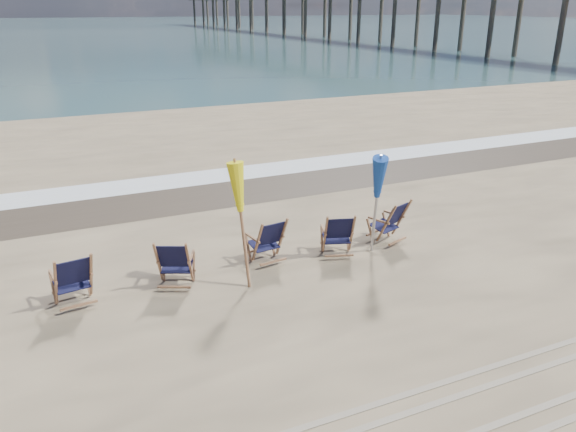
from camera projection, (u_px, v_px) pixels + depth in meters
name	position (u px, v px, depth m)	size (l,w,h in m)	color
ocean	(43.00, 29.00, 118.36)	(400.00, 400.00, 0.00)	#3A5D5F
surf_foam	(202.00, 177.00, 16.28)	(200.00, 1.40, 0.01)	silver
wet_sand_strip	(217.00, 192.00, 15.00)	(200.00, 2.60, 0.00)	#42362A
tire_tracks	(457.00, 417.00, 6.82)	(80.00, 1.30, 0.01)	gray
beach_chair_0	(91.00, 277.00, 9.25)	(0.64, 0.72, 0.99)	black
beach_chair_1	(189.00, 264.00, 9.73)	(0.62, 0.69, 0.96)	black
beach_chair_2	(282.00, 238.00, 10.81)	(0.61, 0.69, 0.96)	black
beach_chair_3	(352.00, 235.00, 10.98)	(0.61, 0.69, 0.95)	black
beach_chair_4	(402.00, 219.00, 11.77)	(0.62, 0.70, 0.97)	black
umbrella_yellow	(242.00, 194.00, 9.44)	(0.30, 0.30, 2.24)	#976543
umbrella_blue	(377.00, 176.00, 10.56)	(0.30, 0.30, 2.20)	#A5A5AD
fishing_pier	(321.00, 5.00, 85.31)	(4.40, 140.00, 9.30)	#4B4036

